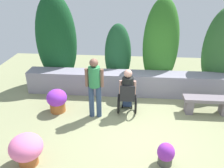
{
  "coord_description": "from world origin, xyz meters",
  "views": [
    {
      "loc": [
        -0.36,
        -4.73,
        3.59
      ],
      "look_at": [
        -0.83,
        1.0,
        0.85
      ],
      "focal_mm": 37.2,
      "sensor_mm": 36.0,
      "label": 1
    }
  ],
  "objects_px": {
    "flower_pot_purple_near": "(26,149)",
    "flower_pot_red_accent": "(57,100)",
    "person_in_wheelchair": "(127,93)",
    "stone_bench": "(207,103)",
    "person_standing_companion": "(95,84)",
    "flower_pot_terracotta_by_wall": "(166,154)"
  },
  "relations": [
    {
      "from": "person_in_wheelchair",
      "to": "flower_pot_terracotta_by_wall",
      "type": "bearing_deg",
      "value": -66.17
    },
    {
      "from": "stone_bench",
      "to": "flower_pot_purple_near",
      "type": "xyz_separation_m",
      "value": [
        -4.23,
        -2.3,
        0.06
      ]
    },
    {
      "from": "stone_bench",
      "to": "person_standing_companion",
      "type": "xyz_separation_m",
      "value": [
        -3.1,
        -0.41,
        0.65
      ]
    },
    {
      "from": "person_in_wheelchair",
      "to": "person_standing_companion",
      "type": "relative_size",
      "value": 0.79
    },
    {
      "from": "stone_bench",
      "to": "person_in_wheelchair",
      "type": "relative_size",
      "value": 1.0
    },
    {
      "from": "person_in_wheelchair",
      "to": "flower_pot_purple_near",
      "type": "bearing_deg",
      "value": -131.85
    },
    {
      "from": "person_standing_companion",
      "to": "flower_pot_terracotta_by_wall",
      "type": "distance_m",
      "value": 2.49
    },
    {
      "from": "flower_pot_purple_near",
      "to": "person_in_wheelchair",
      "type": "bearing_deg",
      "value": 47.47
    },
    {
      "from": "stone_bench",
      "to": "flower_pot_terracotta_by_wall",
      "type": "xyz_separation_m",
      "value": [
        -1.4,
        -2.08,
        -0.07
      ]
    },
    {
      "from": "person_standing_companion",
      "to": "flower_pot_purple_near",
      "type": "bearing_deg",
      "value": -116.81
    },
    {
      "from": "person_standing_companion",
      "to": "flower_pot_purple_near",
      "type": "xyz_separation_m",
      "value": [
        -1.13,
        -1.9,
        -0.59
      ]
    },
    {
      "from": "person_in_wheelchair",
      "to": "flower_pot_terracotta_by_wall",
      "type": "distance_m",
      "value": 2.15
    },
    {
      "from": "person_standing_companion",
      "to": "flower_pot_purple_near",
      "type": "distance_m",
      "value": 2.28
    },
    {
      "from": "flower_pot_purple_near",
      "to": "person_standing_companion",
      "type": "bearing_deg",
      "value": 59.24
    },
    {
      "from": "stone_bench",
      "to": "flower_pot_purple_near",
      "type": "relative_size",
      "value": 1.91
    },
    {
      "from": "flower_pot_purple_near",
      "to": "flower_pot_red_accent",
      "type": "height_order",
      "value": "flower_pot_purple_near"
    },
    {
      "from": "flower_pot_purple_near",
      "to": "flower_pot_red_accent",
      "type": "relative_size",
      "value": 1.03
    },
    {
      "from": "stone_bench",
      "to": "person_in_wheelchair",
      "type": "xyz_separation_m",
      "value": [
        -2.24,
        -0.13,
        0.3
      ]
    },
    {
      "from": "flower_pot_purple_near",
      "to": "stone_bench",
      "type": "bearing_deg",
      "value": 28.57
    },
    {
      "from": "stone_bench",
      "to": "flower_pot_red_accent",
      "type": "bearing_deg",
      "value": -173.49
    },
    {
      "from": "person_in_wheelchair",
      "to": "flower_pot_purple_near",
      "type": "xyz_separation_m",
      "value": [
        -1.99,
        -2.17,
        -0.24
      ]
    },
    {
      "from": "person_in_wheelchair",
      "to": "person_standing_companion",
      "type": "height_order",
      "value": "person_standing_companion"
    }
  ]
}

